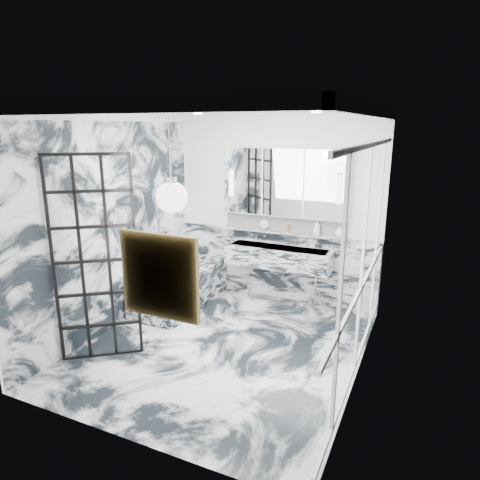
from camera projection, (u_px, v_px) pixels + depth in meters
The scene contains 25 objects.
floor at pixel (223, 346), 5.26m from camera, with size 3.60×3.60×0.00m, color silver.
ceiling at pixel (221, 108), 4.54m from camera, with size 3.60×3.60×0.00m, color white.
wall_back at pixel (276, 209), 6.49m from camera, with size 3.60×3.60×0.00m, color white.
wall_front at pixel (118, 288), 3.32m from camera, with size 3.60×3.60×0.00m, color white.
wall_left at pixel (112, 223), 5.54m from camera, with size 3.60×3.60×0.00m, color white.
wall_right at pixel (365, 252), 4.26m from camera, with size 3.60×3.60×0.00m, color white.
marble_clad_back at pixel (274, 264), 6.69m from camera, with size 3.18×0.05×1.05m, color silver.
marble_clad_left at pixel (114, 228), 5.55m from camera, with size 0.02×3.56×2.68m, color silver.
panel_molding at pixel (363, 261), 4.30m from camera, with size 0.03×3.40×2.30m, color white.
soap_bottle_a at pixel (317, 227), 6.19m from camera, with size 0.09×0.09×0.23m, color #8C5919.
soap_bottle_b at pixel (316, 229), 6.20m from camera, with size 0.08×0.08×0.18m, color #4C4C51.
soap_bottle_c at pixel (340, 232), 6.07m from camera, with size 0.12×0.12×0.16m, color silver.
face_pot at pixel (264, 225), 6.53m from camera, with size 0.15×0.15×0.15m, color white.
amber_bottle at pixel (288, 228), 6.38m from camera, with size 0.04×0.04×0.10m, color #8C5919.
flower_vase at pixel (172, 279), 5.80m from camera, with size 0.08×0.08×0.12m, color silver.
crittall_door at pixel (95, 261), 4.75m from camera, with size 0.88×0.04×2.34m, color black, non-canonical shape.
artwork at pixel (159, 276), 3.17m from camera, with size 0.56×0.05×0.56m, color #B55112.
pendant_light at pixel (172, 197), 3.59m from camera, with size 0.27×0.27×0.27m, color white.
trough_sink at pixel (279, 257), 6.38m from camera, with size 1.60×0.45×0.30m, color silver.
ledge at pixel (283, 232), 6.44m from camera, with size 1.90×0.14×0.04m, color silver.
subway_tile at pixel (284, 223), 6.46m from camera, with size 1.90×0.03×0.23m, color white.
mirror_cabinet at pixel (284, 183), 6.25m from camera, with size 1.90×0.16×1.00m, color white.
sconce_left at pixel (231, 183), 6.51m from camera, with size 0.07×0.07×0.40m, color white.
sconce_right at pixel (339, 189), 5.85m from camera, with size 0.07×0.07×0.40m, color white.
bathtub at pixel (180, 287), 6.45m from camera, with size 0.75×1.65×0.55m, color silver.
Camera 1 is at (2.15, -4.24, 2.61)m, focal length 32.00 mm.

